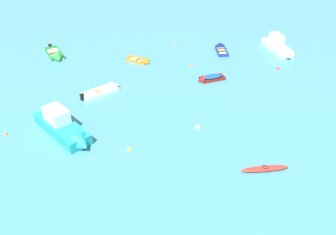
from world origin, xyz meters
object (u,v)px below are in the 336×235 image
motor_launch_turquoise_foreground_center (65,128)px  rowboat_white_far_right (109,89)px  mooring_buoy_far_field (198,128)px  mooring_buoy_trailing (129,149)px  rowboat_deep_blue_near_left (220,48)px  rowboat_green_outer_left (57,57)px  rowboat_maroon_outer_right (208,78)px  kayak_red_cluster_outer (265,169)px  rowboat_orange_midfield_right (143,62)px  motor_launch_white_far_left (279,47)px  mooring_buoy_near_foreground (6,134)px  mooring_buoy_between_boats_right (278,69)px  mooring_buoy_midfield (176,42)px  mooring_buoy_outer_edge (191,66)px

motor_launch_turquoise_foreground_center → rowboat_white_far_right: bearing=77.3°
mooring_buoy_far_field → mooring_buoy_trailing: mooring_buoy_far_field is taller
rowboat_deep_blue_near_left → mooring_buoy_trailing: (-7.35, -21.10, -0.18)m
rowboat_white_far_right → mooring_buoy_trailing: size_ratio=10.94×
rowboat_green_outer_left → rowboat_maroon_outer_right: 18.45m
rowboat_green_outer_left → kayak_red_cluster_outer: 28.75m
motor_launch_turquoise_foreground_center → mooring_buoy_trailing: (5.76, -1.32, -0.70)m
rowboat_green_outer_left → rowboat_deep_blue_near_left: 20.04m
rowboat_green_outer_left → rowboat_orange_midfield_right: bearing=-0.4°
motor_launch_white_far_left → mooring_buoy_near_foreground: size_ratio=18.94×
motor_launch_white_far_left → mooring_buoy_near_foreground: motor_launch_white_far_left is taller
rowboat_maroon_outer_right → mooring_buoy_trailing: 14.00m
motor_launch_white_far_left → rowboat_orange_midfield_right: bearing=-162.3°
mooring_buoy_between_boats_right → mooring_buoy_near_foreground: bearing=-147.9°
rowboat_green_outer_left → kayak_red_cluster_outer: (22.75, -17.57, -0.03)m
rowboat_green_outer_left → mooring_buoy_midfield: (13.64, 6.70, -0.20)m
rowboat_maroon_outer_right → mooring_buoy_near_foreground: rowboat_maroon_outer_right is taller
motor_launch_white_far_left → kayak_red_cluster_outer: bearing=-99.7°
motor_launch_white_far_left → rowboat_white_far_right: bearing=-146.9°
rowboat_white_far_right → motor_launch_turquoise_foreground_center: size_ratio=0.60×
motor_launch_turquoise_foreground_center → mooring_buoy_outer_edge: size_ratio=17.84×
mooring_buoy_outer_edge → mooring_buoy_trailing: bearing=-104.1°
mooring_buoy_midfield → mooring_buoy_between_boats_right: bearing=-28.2°
rowboat_green_outer_left → mooring_buoy_trailing: (12.09, -16.26, -0.20)m
rowboat_green_outer_left → mooring_buoy_between_boats_right: rowboat_green_outer_left is taller
mooring_buoy_far_field → mooring_buoy_near_foreground: size_ratio=1.47×
motor_launch_turquoise_foreground_center → mooring_buoy_near_foreground: bearing=-174.8°
rowboat_maroon_outer_right → motor_launch_white_far_left: (8.51, 8.67, 0.38)m
rowboat_orange_midfield_right → motor_launch_white_far_left: size_ratio=0.53×
mooring_buoy_trailing → mooring_buoy_between_boats_right: (13.84, 16.38, 0.00)m
mooring_buoy_between_boats_right → mooring_buoy_outer_edge: size_ratio=1.07×
rowboat_deep_blue_near_left → motor_launch_white_far_left: bearing=1.7°
rowboat_orange_midfield_right → mooring_buoy_midfield: size_ratio=9.08×
mooring_buoy_between_boats_right → motor_launch_turquoise_foreground_center: bearing=-142.5°
mooring_buoy_far_field → motor_launch_white_far_left: bearing=62.5°
mooring_buoy_near_foreground → mooring_buoy_midfield: bearing=60.6°
mooring_buoy_near_foreground → rowboat_green_outer_left: bearing=94.3°
mooring_buoy_trailing → rowboat_white_far_right: bearing=113.2°
rowboat_deep_blue_near_left → mooring_buoy_outer_edge: bearing=-123.5°
rowboat_maroon_outer_right → mooring_buoy_midfield: size_ratio=9.15×
rowboat_maroon_outer_right → mooring_buoy_outer_edge: 3.97m
kayak_red_cluster_outer → motor_launch_white_far_left: (3.85, 22.62, 0.45)m
rowboat_green_outer_left → mooring_buoy_outer_edge: 16.14m
rowboat_maroon_outer_right → mooring_buoy_midfield: rowboat_maroon_outer_right is taller
motor_launch_white_far_left → mooring_buoy_outer_edge: 11.71m
mooring_buoy_between_boats_right → rowboat_white_far_right: bearing=-158.2°
rowboat_maroon_outer_right → mooring_buoy_far_field: (-0.64, -8.92, -0.24)m
rowboat_maroon_outer_right → mooring_buoy_far_field: rowboat_maroon_outer_right is taller
mooring_buoy_midfield → mooring_buoy_outer_edge: bearing=-70.1°
rowboat_white_far_right → mooring_buoy_between_boats_right: rowboat_white_far_right is taller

